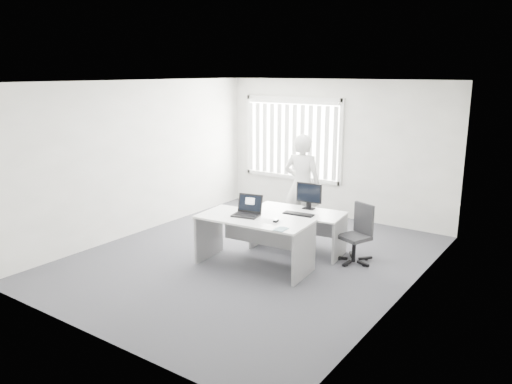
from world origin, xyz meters
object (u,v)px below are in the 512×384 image
Objects in this scene: desk_far at (298,222)px; office_chair at (356,244)px; desk_near at (254,232)px; monitor at (309,196)px; laptop at (246,206)px; person at (302,185)px.

office_chair is at bearing 0.05° from desk_far.
desk_far is at bearing 74.42° from desk_near.
desk_near is at bearing -115.28° from office_chair.
desk_near is 1.30m from monitor.
monitor is at bearing 65.21° from desk_far.
laptop is at bearing -115.71° from desk_far.
monitor is at bearing 118.26° from person.
person is (-0.38, 0.79, 0.44)m from desk_far.
office_chair is 1.87m from laptop.
monitor reaches higher than laptop.
office_chair is 1.13m from monitor.
desk_near is 4.50× the size of laptop.
desk_near is 1.93× the size of office_chair.
desk_far is 0.85× the size of person.
desk_far is at bearing 59.00° from laptop.
office_chair is 2.33× the size of laptop.
office_chair is (1.19, 1.12, -0.28)m from desk_near.
laptop reaches higher than office_chair.
monitor is (0.42, 1.23, -0.03)m from laptop.
monitor is at bearing 59.18° from laptop.
person is at bearing 79.07° from laptop.
office_chair reaches higher than desk_far.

